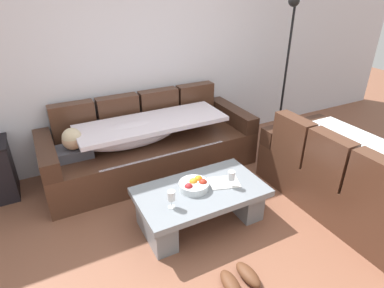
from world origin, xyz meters
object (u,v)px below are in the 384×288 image
(couch_along_wall, at_px, (148,146))
(floor_lamp, at_px, (287,62))
(fruit_bowl, at_px, (194,185))
(open_magazine, at_px, (224,182))
(pair_of_shoes, at_px, (240,279))
(coffee_table, at_px, (201,201))
(wine_glass_near_left, at_px, (171,196))
(wine_glass_near_right, at_px, (231,176))
(couch_near_window, at_px, (348,177))

(couch_along_wall, xyz_separation_m, floor_lamp, (2.06, 0.01, 0.79))
(fruit_bowl, xyz_separation_m, open_magazine, (0.30, -0.05, -0.04))
(pair_of_shoes, bearing_deg, couch_along_wall, 90.62)
(coffee_table, distance_m, floor_lamp, 2.44)
(wine_glass_near_left, bearing_deg, floor_lamp, 28.77)
(wine_glass_near_right, bearing_deg, wine_glass_near_left, -177.78)
(pair_of_shoes, bearing_deg, coffee_table, 84.20)
(wine_glass_near_right, distance_m, open_magazine, 0.14)
(coffee_table, relative_size, wine_glass_near_right, 7.23)
(couch_along_wall, xyz_separation_m, wine_glass_near_right, (0.37, -1.24, 0.17))
(fruit_bowl, xyz_separation_m, wine_glass_near_left, (-0.30, -0.15, 0.07))
(coffee_table, relative_size, floor_lamp, 0.62)
(wine_glass_near_right, height_order, open_magazine, wine_glass_near_right)
(coffee_table, xyz_separation_m, fruit_bowl, (-0.05, 0.04, 0.18))
(wine_glass_near_right, xyz_separation_m, open_magazine, (-0.02, 0.08, -0.11))
(coffee_table, relative_size, pair_of_shoes, 3.90)
(wine_glass_near_left, xyz_separation_m, open_magazine, (0.60, 0.11, -0.11))
(floor_lamp, bearing_deg, coffee_table, -149.57)
(fruit_bowl, bearing_deg, couch_along_wall, 92.63)
(wine_glass_near_right, bearing_deg, pair_of_shoes, -117.12)
(couch_along_wall, xyz_separation_m, open_magazine, (0.35, -1.16, 0.06))
(floor_lamp, height_order, pair_of_shoes, floor_lamp)
(wine_glass_near_left, bearing_deg, couch_near_window, -10.59)
(couch_near_window, height_order, wine_glass_near_right, couch_near_window)
(couch_along_wall, height_order, wine_glass_near_left, couch_along_wall)
(coffee_table, bearing_deg, pair_of_shoes, -95.80)
(coffee_table, xyz_separation_m, wine_glass_near_right, (0.27, -0.09, 0.26))
(coffee_table, bearing_deg, couch_along_wall, 94.98)
(fruit_bowl, distance_m, open_magazine, 0.30)
(floor_lamp, bearing_deg, open_magazine, -145.79)
(wine_glass_near_right, bearing_deg, couch_along_wall, 106.70)
(couch_along_wall, bearing_deg, couch_near_window, -45.75)
(fruit_bowl, xyz_separation_m, floor_lamp, (2.01, 1.12, 0.69))
(fruit_bowl, height_order, floor_lamp, floor_lamp)
(floor_lamp, distance_m, pair_of_shoes, 3.00)
(wine_glass_near_left, relative_size, pair_of_shoes, 0.54)
(fruit_bowl, relative_size, wine_glass_near_left, 1.69)
(couch_near_window, distance_m, wine_glass_near_left, 1.85)
(coffee_table, bearing_deg, wine_glass_near_right, -18.85)
(open_magazine, relative_size, floor_lamp, 0.14)
(open_magazine, bearing_deg, couch_near_window, -2.46)
(couch_near_window, distance_m, wine_glass_near_right, 1.25)
(pair_of_shoes, bearing_deg, floor_lamp, 43.40)
(wine_glass_near_left, bearing_deg, fruit_bowl, 26.82)
(fruit_bowl, height_order, pair_of_shoes, fruit_bowl)
(couch_along_wall, distance_m, wine_glass_near_right, 1.30)
(wine_glass_near_right, bearing_deg, couch_near_window, -16.96)
(fruit_bowl, bearing_deg, coffee_table, -35.74)
(wine_glass_near_left, height_order, floor_lamp, floor_lamp)
(couch_near_window, bearing_deg, wine_glass_near_right, 73.04)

